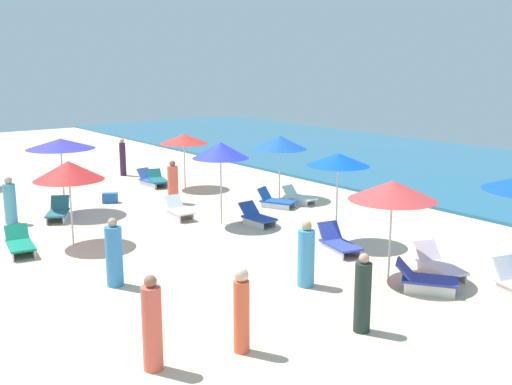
{
  "coord_description": "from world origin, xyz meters",
  "views": [
    {
      "loc": [
        16.79,
        -2.8,
        5.19
      ],
      "look_at": [
        1.27,
        9.08,
        0.93
      ],
      "focal_mm": 42.57,
      "sensor_mm": 36.0,
      "label": 1
    }
  ],
  "objects_px": {
    "beachgoer_3": "(173,184)",
    "beachgoer_5": "(10,202)",
    "lounge_chair_4_1": "(439,265)",
    "cooler_box_0": "(110,198)",
    "umbrella_3": "(280,143)",
    "lounge_chair_3_1": "(276,200)",
    "beachgoer_2": "(363,295)",
    "beachgoer_7": "(152,326)",
    "lounge_chair_3_0": "(299,197)",
    "beachgoer_1": "(242,311)",
    "lounge_chair_6_0": "(58,212)",
    "lounge_chair_7_0": "(179,210)",
    "lounge_chair_4_0": "(425,279)",
    "umbrella_1": "(338,160)",
    "umbrella_7": "(221,150)",
    "lounge_chair_7_1": "(257,217)",
    "umbrella_2": "(184,139)",
    "lounge_chair_2_1": "(157,180)",
    "beachgoer_4": "(123,158)",
    "beachgoer_0": "(306,256)",
    "umbrella_5": "(69,171)",
    "beachgoer_6": "(114,255)",
    "lounge_chair_2_0": "(152,180)",
    "umbrella_6": "(60,144)",
    "umbrella_4": "(392,190)",
    "lounge_chair_5_0": "(20,244)",
    "lounge_chair_1_0": "(338,243)"
  },
  "relations": [
    {
      "from": "beachgoer_3",
      "to": "beachgoer_5",
      "type": "bearing_deg",
      "value": 148.13
    },
    {
      "from": "lounge_chair_4_1",
      "to": "cooler_box_0",
      "type": "xyz_separation_m",
      "value": [
        -12.21,
        -3.19,
        -0.07
      ]
    },
    {
      "from": "umbrella_3",
      "to": "lounge_chair_3_1",
      "type": "bearing_deg",
      "value": -45.43
    },
    {
      "from": "beachgoer_2",
      "to": "beachgoer_7",
      "type": "relative_size",
      "value": 0.94
    },
    {
      "from": "lounge_chair_3_0",
      "to": "beachgoer_1",
      "type": "relative_size",
      "value": 0.86
    },
    {
      "from": "lounge_chair_3_1",
      "to": "lounge_chair_6_0",
      "type": "distance_m",
      "value": 7.51
    },
    {
      "from": "lounge_chair_3_0",
      "to": "beachgoer_7",
      "type": "bearing_deg",
      "value": -148.77
    },
    {
      "from": "cooler_box_0",
      "to": "lounge_chair_7_0",
      "type": "bearing_deg",
      "value": 134.44
    },
    {
      "from": "lounge_chair_4_0",
      "to": "beachgoer_7",
      "type": "relative_size",
      "value": 0.89
    },
    {
      "from": "umbrella_1",
      "to": "umbrella_7",
      "type": "distance_m",
      "value": 4.0
    },
    {
      "from": "lounge_chair_7_1",
      "to": "umbrella_2",
      "type": "bearing_deg",
      "value": 76.54
    },
    {
      "from": "lounge_chair_2_1",
      "to": "lounge_chair_3_1",
      "type": "relative_size",
      "value": 1.09
    },
    {
      "from": "umbrella_1",
      "to": "beachgoer_4",
      "type": "relative_size",
      "value": 1.53
    },
    {
      "from": "beachgoer_0",
      "to": "beachgoer_5",
      "type": "relative_size",
      "value": 1.02
    },
    {
      "from": "beachgoer_3",
      "to": "beachgoer_5",
      "type": "xyz_separation_m",
      "value": [
        -0.66,
        -5.64,
        -0.02
      ]
    },
    {
      "from": "lounge_chair_3_1",
      "to": "lounge_chair_7_0",
      "type": "xyz_separation_m",
      "value": [
        -0.7,
        -3.61,
        0.04
      ]
    },
    {
      "from": "umbrella_5",
      "to": "beachgoer_7",
      "type": "distance_m",
      "value": 8.19
    },
    {
      "from": "beachgoer_2",
      "to": "cooler_box_0",
      "type": "distance_m",
      "value": 13.31
    },
    {
      "from": "lounge_chair_3_0",
      "to": "lounge_chair_6_0",
      "type": "bearing_deg",
      "value": 152.89
    },
    {
      "from": "umbrella_3",
      "to": "lounge_chair_4_1",
      "type": "bearing_deg",
      "value": -14.19
    },
    {
      "from": "umbrella_3",
      "to": "beachgoer_7",
      "type": "height_order",
      "value": "umbrella_3"
    },
    {
      "from": "lounge_chair_4_0",
      "to": "beachgoer_6",
      "type": "height_order",
      "value": "beachgoer_6"
    },
    {
      "from": "lounge_chair_2_0",
      "to": "beachgoer_1",
      "type": "bearing_deg",
      "value": -117.52
    },
    {
      "from": "umbrella_2",
      "to": "lounge_chair_2_0",
      "type": "bearing_deg",
      "value": -143.48
    },
    {
      "from": "umbrella_5",
      "to": "umbrella_6",
      "type": "xyz_separation_m",
      "value": [
        -3.73,
        1.14,
        0.27
      ]
    },
    {
      "from": "umbrella_4",
      "to": "umbrella_7",
      "type": "height_order",
      "value": "umbrella_7"
    },
    {
      "from": "umbrella_3",
      "to": "lounge_chair_4_1",
      "type": "height_order",
      "value": "umbrella_3"
    },
    {
      "from": "lounge_chair_6_0",
      "to": "umbrella_7",
      "type": "height_order",
      "value": "umbrella_7"
    },
    {
      "from": "lounge_chair_3_1",
      "to": "cooler_box_0",
      "type": "distance_m",
      "value": 6.18
    },
    {
      "from": "lounge_chair_3_0",
      "to": "cooler_box_0",
      "type": "bearing_deg",
      "value": 135.63
    },
    {
      "from": "beachgoer_4",
      "to": "beachgoer_7",
      "type": "distance_m",
      "value": 18.49
    },
    {
      "from": "umbrella_3",
      "to": "beachgoer_5",
      "type": "xyz_separation_m",
      "value": [
        -2.5,
        -9.23,
        -1.45
      ]
    },
    {
      "from": "beachgoer_0",
      "to": "umbrella_5",
      "type": "bearing_deg",
      "value": 131.18
    },
    {
      "from": "umbrella_5",
      "to": "lounge_chair_7_1",
      "type": "distance_m",
      "value": 6.02
    },
    {
      "from": "lounge_chair_7_1",
      "to": "lounge_chair_7_0",
      "type": "bearing_deg",
      "value": 121.64
    },
    {
      "from": "lounge_chair_5_0",
      "to": "cooler_box_0",
      "type": "xyz_separation_m",
      "value": [
        -4.18,
        4.52,
        -0.08
      ]
    },
    {
      "from": "umbrella_7",
      "to": "umbrella_2",
      "type": "bearing_deg",
      "value": 160.42
    },
    {
      "from": "lounge_chair_1_0",
      "to": "lounge_chair_6_0",
      "type": "bearing_deg",
      "value": 134.71
    },
    {
      "from": "lounge_chair_3_1",
      "to": "umbrella_5",
      "type": "height_order",
      "value": "umbrella_5"
    },
    {
      "from": "lounge_chair_2_0",
      "to": "beachgoer_4",
      "type": "relative_size",
      "value": 0.91
    },
    {
      "from": "lounge_chair_2_0",
      "to": "beachgoer_2",
      "type": "distance_m",
      "value": 15.49
    },
    {
      "from": "beachgoer_6",
      "to": "lounge_chair_4_0",
      "type": "bearing_deg",
      "value": -69.4
    },
    {
      "from": "beachgoer_3",
      "to": "beachgoer_7",
      "type": "height_order",
      "value": "beachgoer_7"
    },
    {
      "from": "umbrella_1",
      "to": "lounge_chair_3_0",
      "type": "height_order",
      "value": "umbrella_1"
    },
    {
      "from": "lounge_chair_6_0",
      "to": "lounge_chair_5_0",
      "type": "bearing_deg",
      "value": -96.53
    },
    {
      "from": "lounge_chair_7_1",
      "to": "beachgoer_7",
      "type": "relative_size",
      "value": 0.77
    },
    {
      "from": "lounge_chair_4_0",
      "to": "beachgoer_3",
      "type": "height_order",
      "value": "beachgoer_3"
    },
    {
      "from": "lounge_chair_4_0",
      "to": "beachgoer_7",
      "type": "distance_m",
      "value": 6.71
    },
    {
      "from": "umbrella_3",
      "to": "lounge_chair_7_0",
      "type": "relative_size",
      "value": 1.83
    },
    {
      "from": "beachgoer_2",
      "to": "beachgoer_6",
      "type": "relative_size",
      "value": 0.97
    }
  ]
}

